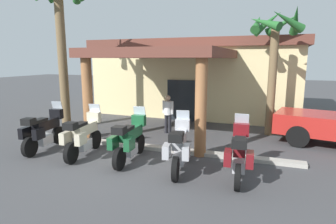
# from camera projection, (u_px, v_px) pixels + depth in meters

# --- Properties ---
(ground_plane) EXTENTS (80.00, 80.00, 0.00)m
(ground_plane) POSITION_uv_depth(u_px,v_px,m) (128.00, 159.00, 9.09)
(ground_plane) COLOR #424244
(motel_building) EXTENTS (11.69, 12.35, 4.20)m
(motel_building) POSITION_uv_depth(u_px,v_px,m) (200.00, 76.00, 17.23)
(motel_building) COLOR beige
(motel_building) RESTS_ON ground_plane
(motorcycle_black) EXTENTS (0.76, 2.21, 1.61)m
(motorcycle_black) POSITION_uv_depth(u_px,v_px,m) (44.00, 131.00, 9.88)
(motorcycle_black) COLOR black
(motorcycle_black) RESTS_ON ground_plane
(motorcycle_cream) EXTENTS (0.76, 2.21, 1.61)m
(motorcycle_cream) POSITION_uv_depth(u_px,v_px,m) (83.00, 135.00, 9.28)
(motorcycle_cream) COLOR black
(motorcycle_cream) RESTS_ON ground_plane
(motorcycle_green) EXTENTS (0.73, 2.21, 1.61)m
(motorcycle_green) POSITION_uv_depth(u_px,v_px,m) (130.00, 140.00, 8.77)
(motorcycle_green) COLOR black
(motorcycle_green) RESTS_ON ground_plane
(motorcycle_silver) EXTENTS (0.87, 2.20, 1.61)m
(motorcycle_silver) POSITION_uv_depth(u_px,v_px,m) (179.00, 147.00, 8.05)
(motorcycle_silver) COLOR black
(motorcycle_silver) RESTS_ON ground_plane
(motorcycle_maroon) EXTENTS (0.73, 2.21, 1.61)m
(motorcycle_maroon) POSITION_uv_depth(u_px,v_px,m) (240.00, 153.00, 7.52)
(motorcycle_maroon) COLOR black
(motorcycle_maroon) RESTS_ON ground_plane
(pedestrian) EXTENTS (0.52, 0.32, 1.65)m
(pedestrian) POSITION_uv_depth(u_px,v_px,m) (168.00, 112.00, 12.07)
(pedestrian) COLOR black
(pedestrian) RESTS_ON ground_plane
(palm_tree_roadside) EXTENTS (2.52, 2.50, 6.83)m
(palm_tree_roadside) POSITION_uv_depth(u_px,v_px,m) (59.00, 18.00, 12.22)
(palm_tree_roadside) COLOR brown
(palm_tree_roadside) RESTS_ON ground_plane
(palm_tree_near_portico) EXTENTS (2.20, 2.23, 5.24)m
(palm_tree_near_portico) POSITION_uv_depth(u_px,v_px,m) (275.00, 41.00, 11.33)
(palm_tree_near_portico) COLOR brown
(palm_tree_near_portico) RESTS_ON ground_plane
(curb_strip) EXTENTS (10.36, 0.36, 0.12)m
(curb_strip) POSITION_uv_depth(u_px,v_px,m) (148.00, 147.00, 10.13)
(curb_strip) COLOR #ADA89E
(curb_strip) RESTS_ON ground_plane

